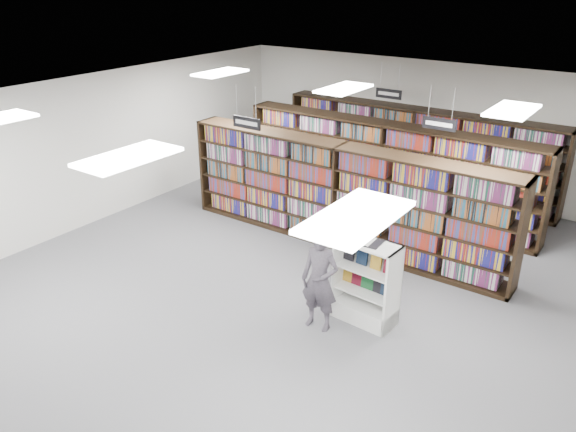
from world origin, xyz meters
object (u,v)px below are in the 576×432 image
Objects in this scene: bookshelf_row_near at (340,196)px; endcap_display at (366,294)px; open_book at (362,238)px; shopper at (320,280)px.

bookshelf_row_near reaches higher than endcap_display.
shopper is (-0.37, -0.58, -0.58)m from open_book.
endcap_display is 0.83× the size of shopper.
bookshelf_row_near is 5.08× the size of endcap_display.
endcap_display is 2.18× the size of open_book.
open_book is (-0.13, -0.02, 0.94)m from endcap_display.
bookshelf_row_near reaches higher than shopper.
bookshelf_row_near is 4.22× the size of shopper.
endcap_display is (1.74, -2.10, -0.58)m from bookshelf_row_near.
endcap_display is 0.95m from open_book.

